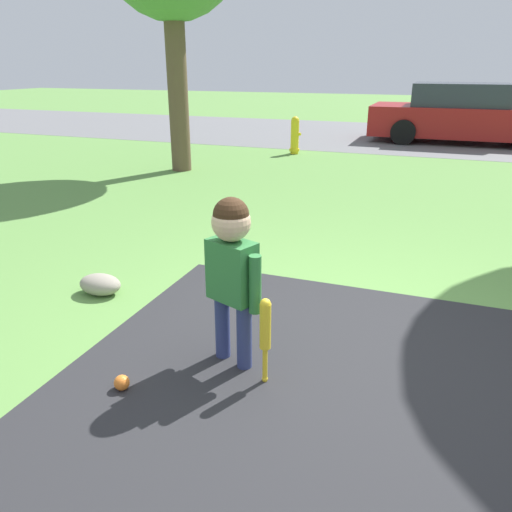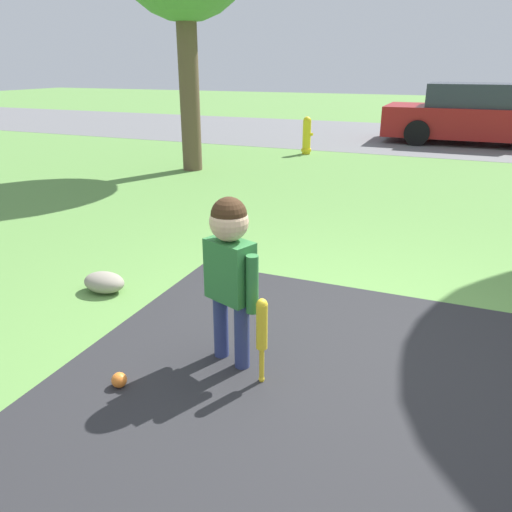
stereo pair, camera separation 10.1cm
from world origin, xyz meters
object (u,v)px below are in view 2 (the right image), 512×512
object	(u,v)px
child	(230,259)
parked_car	(481,116)
baseball_bat	(262,329)
fire_hydrant	(307,136)
sports_ball	(119,380)

from	to	relation	value
child	parked_car	distance (m)	10.67
baseball_bat	fire_hydrant	world-z (taller)	fire_hydrant
sports_ball	child	bearing A→B (deg)	45.52
sports_ball	fire_hydrant	xyz separation A→B (m)	(-1.37, 8.12, 0.32)
baseball_bat	parked_car	xyz separation A→B (m)	(1.18, 10.70, 0.28)
sports_ball	parked_car	size ratio (longest dim) A/B	0.02
parked_car	fire_hydrant	bearing A→B (deg)	-138.17
fire_hydrant	parked_car	bearing A→B (deg)	41.81
child	sports_ball	bearing A→B (deg)	-113.84
baseball_bat	fire_hydrant	bearing A→B (deg)	105.24
child	sports_ball	size ratio (longest dim) A/B	11.77
child	parked_car	bearing A→B (deg)	102.89
child	sports_ball	xyz separation A→B (m)	(-0.49, -0.49, -0.64)
child	baseball_bat	bearing A→B (deg)	-6.81
baseball_bat	child	bearing A→B (deg)	152.55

